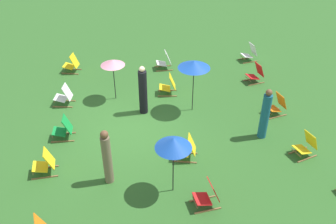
{
  "coord_description": "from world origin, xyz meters",
  "views": [
    {
      "loc": [
        10.5,
        -0.36,
        7.77
      ],
      "look_at": [
        0.0,
        1.2,
        0.5
      ],
      "focal_mm": 39.53,
      "sensor_mm": 36.0,
      "label": 1
    }
  ],
  "objects_px": {
    "deckchair_1": "(64,96)",
    "deckchair_10": "(250,53)",
    "deckchair_5": "(45,163)",
    "umbrella_1": "(173,143)",
    "deckchair_7": "(64,129)",
    "umbrella_2": "(194,64)",
    "umbrella_0": "(113,63)",
    "deckchair_12": "(72,64)",
    "deckchair_6": "(256,74)",
    "deckchair_0": "(208,195)",
    "deckchair_4": "(169,86)",
    "person_0": "(265,115)",
    "person_2": "(143,91)",
    "deckchair_13": "(277,105)",
    "deckchair_11": "(165,61)",
    "deckchair_2": "(187,149)",
    "deckchair_3": "(306,146)",
    "person_1": "(107,158)"
  },
  "relations": [
    {
      "from": "deckchair_1",
      "to": "deckchair_10",
      "type": "bearing_deg",
      "value": 118.74
    },
    {
      "from": "deckchair_5",
      "to": "umbrella_1",
      "type": "height_order",
      "value": "umbrella_1"
    },
    {
      "from": "deckchair_7",
      "to": "umbrella_2",
      "type": "bearing_deg",
      "value": 105.84
    },
    {
      "from": "umbrella_0",
      "to": "umbrella_2",
      "type": "distance_m",
      "value": 3.08
    },
    {
      "from": "deckchair_12",
      "to": "deckchair_5",
      "type": "bearing_deg",
      "value": 12.32
    },
    {
      "from": "deckchair_6",
      "to": "deckchair_10",
      "type": "distance_m",
      "value": 2.01
    },
    {
      "from": "deckchair_6",
      "to": "umbrella_2",
      "type": "bearing_deg",
      "value": -73.74
    },
    {
      "from": "deckchair_7",
      "to": "deckchair_12",
      "type": "relative_size",
      "value": 0.97
    },
    {
      "from": "deckchair_6",
      "to": "umbrella_1",
      "type": "height_order",
      "value": "umbrella_1"
    },
    {
      "from": "deckchair_10",
      "to": "umbrella_0",
      "type": "distance_m",
      "value": 6.82
    },
    {
      "from": "deckchair_0",
      "to": "deckchair_6",
      "type": "xyz_separation_m",
      "value": [
        -6.29,
        3.57,
        0.0
      ]
    },
    {
      "from": "deckchair_6",
      "to": "deckchair_7",
      "type": "relative_size",
      "value": 1.02
    },
    {
      "from": "deckchair_4",
      "to": "person_0",
      "type": "distance_m",
      "value": 4.22
    },
    {
      "from": "deckchair_7",
      "to": "deckchair_1",
      "type": "bearing_deg",
      "value": -172.8
    },
    {
      "from": "umbrella_2",
      "to": "deckchair_4",
      "type": "bearing_deg",
      "value": -151.01
    },
    {
      "from": "person_2",
      "to": "umbrella_0",
      "type": "bearing_deg",
      "value": -43.67
    },
    {
      "from": "deckchair_13",
      "to": "umbrella_0",
      "type": "xyz_separation_m",
      "value": [
        -1.94,
        -5.8,
        1.19
      ]
    },
    {
      "from": "umbrella_1",
      "to": "deckchair_10",
      "type": "bearing_deg",
      "value": 147.61
    },
    {
      "from": "umbrella_0",
      "to": "umbrella_1",
      "type": "bearing_deg",
      "value": 15.72
    },
    {
      "from": "deckchair_10",
      "to": "deckchair_11",
      "type": "bearing_deg",
      "value": -97.36
    },
    {
      "from": "deckchair_1",
      "to": "deckchair_7",
      "type": "xyz_separation_m",
      "value": [
        2.12,
        0.15,
        0.0
      ]
    },
    {
      "from": "deckchair_1",
      "to": "deckchair_13",
      "type": "relative_size",
      "value": 0.99
    },
    {
      "from": "deckchair_0",
      "to": "umbrella_1",
      "type": "height_order",
      "value": "umbrella_1"
    },
    {
      "from": "deckchair_5",
      "to": "umbrella_1",
      "type": "bearing_deg",
      "value": 67.7
    },
    {
      "from": "deckchair_4",
      "to": "deckchair_6",
      "type": "bearing_deg",
      "value": 104.08
    },
    {
      "from": "deckchair_12",
      "to": "umbrella_2",
      "type": "distance_m",
      "value": 6.12
    },
    {
      "from": "deckchair_2",
      "to": "deckchair_5",
      "type": "distance_m",
      "value": 4.27
    },
    {
      "from": "deckchair_2",
      "to": "deckchair_7",
      "type": "bearing_deg",
      "value": -98.04
    },
    {
      "from": "deckchair_7",
      "to": "umbrella_2",
      "type": "distance_m",
      "value": 4.93
    },
    {
      "from": "deckchair_5",
      "to": "deckchair_11",
      "type": "xyz_separation_m",
      "value": [
        -6.1,
        4.42,
        0.0
      ]
    },
    {
      "from": "deckchair_7",
      "to": "deckchair_6",
      "type": "bearing_deg",
      "value": 112.7
    },
    {
      "from": "deckchair_4",
      "to": "deckchair_2",
      "type": "bearing_deg",
      "value": 7.53
    },
    {
      "from": "deckchair_11",
      "to": "deckchair_1",
      "type": "bearing_deg",
      "value": -60.75
    },
    {
      "from": "deckchair_1",
      "to": "umbrella_2",
      "type": "distance_m",
      "value": 5.09
    },
    {
      "from": "deckchair_4",
      "to": "deckchair_10",
      "type": "xyz_separation_m",
      "value": [
        -2.38,
        4.16,
        0.0
      ]
    },
    {
      "from": "deckchair_3",
      "to": "deckchair_7",
      "type": "bearing_deg",
      "value": -121.5
    },
    {
      "from": "deckchair_2",
      "to": "person_2",
      "type": "relative_size",
      "value": 0.45
    },
    {
      "from": "deckchair_3",
      "to": "person_0",
      "type": "height_order",
      "value": "person_0"
    },
    {
      "from": "umbrella_0",
      "to": "umbrella_2",
      "type": "xyz_separation_m",
      "value": [
        1.22,
        2.81,
        0.33
      ]
    },
    {
      "from": "umbrella_0",
      "to": "deckchair_5",
      "type": "bearing_deg",
      "value": -29.08
    },
    {
      "from": "deckchair_5",
      "to": "deckchair_10",
      "type": "height_order",
      "value": "same"
    },
    {
      "from": "deckchair_1",
      "to": "deckchair_6",
      "type": "xyz_separation_m",
      "value": [
        -0.61,
        7.78,
        0.0
      ]
    },
    {
      "from": "deckchair_13",
      "to": "deckchair_1",
      "type": "bearing_deg",
      "value": -116.04
    },
    {
      "from": "deckchair_2",
      "to": "deckchair_4",
      "type": "height_order",
      "value": "same"
    },
    {
      "from": "person_0",
      "to": "person_2",
      "type": "relative_size",
      "value": 0.97
    },
    {
      "from": "deckchair_3",
      "to": "deckchair_2",
      "type": "bearing_deg",
      "value": -112.79
    },
    {
      "from": "deckchair_0",
      "to": "person_1",
      "type": "relative_size",
      "value": 0.46
    },
    {
      "from": "deckchair_4",
      "to": "person_0",
      "type": "bearing_deg",
      "value": 47.92
    },
    {
      "from": "deckchair_5",
      "to": "deckchair_6",
      "type": "xyz_separation_m",
      "value": [
        -4.37,
        8.03,
        0.0
      ]
    },
    {
      "from": "deckchair_11",
      "to": "deckchair_5",
      "type": "bearing_deg",
      "value": -35.92
    }
  ]
}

